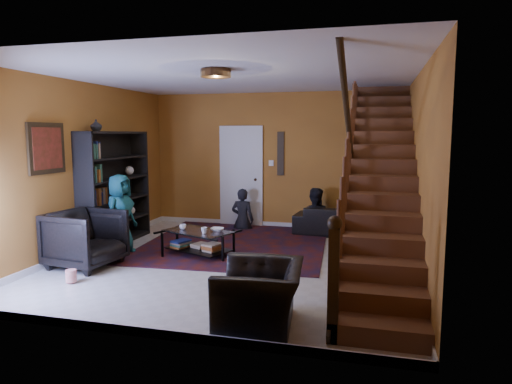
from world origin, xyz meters
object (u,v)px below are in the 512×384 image
Objects in this scene: sofa at (344,221)px; armchair_left at (86,239)px; bookshelf at (116,190)px; coffee_table at (199,241)px; armchair_right at (260,295)px.

armchair_left reaches higher than sofa.
bookshelf is 4.31m from sofa.
coffee_table is at bearing 49.01° from sofa.
bookshelf is at bearing 28.40° from sofa.
sofa is at bearing -41.10° from armchair_left.
armchair_left is 3.29m from armchair_right.
armchair_left is at bearing -120.72° from armchair_right.
armchair_left is 0.96× the size of armchair_right.
coffee_table is (1.73, -0.41, -0.73)m from bookshelf.
bookshelf is 1.92m from coffee_table.
coffee_table is (1.38, 1.01, -0.19)m from armchair_left.
armchair_right is at bearing -106.85° from armchair_left.
armchair_left is (-3.55, -3.12, 0.15)m from sofa.
armchair_left is at bearing 46.18° from sofa.
armchair_right is at bearing -55.71° from coffee_table.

